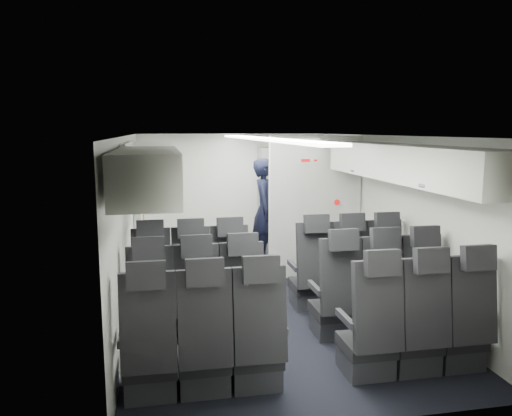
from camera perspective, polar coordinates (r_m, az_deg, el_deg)
name	(u,v)px	position (r m, az deg, el deg)	size (l,w,h in m)	color
cabin_shell	(262,215)	(6.53, 0.66, -0.76)	(3.41, 6.01, 2.16)	black
seat_row_front	(270,280)	(6.19, 1.65, -8.17)	(3.33, 0.56, 1.24)	black
seat_row_mid	(289,304)	(5.36, 3.77, -10.94)	(3.33, 0.56, 1.24)	black
seat_row_rear	(315,339)	(4.56, 6.72, -14.68)	(3.33, 0.56, 1.24)	black
overhead_bin_left_rear	(147,173)	(4.32, -12.34, 3.89)	(0.53, 1.80, 0.40)	white
overhead_bin_left_front_open	(147,171)	(6.08, -12.32, 4.13)	(0.64, 1.70, 0.72)	#9E9E93
overhead_bin_right_rear	(448,169)	(5.09, 21.10, 4.23)	(0.53, 1.80, 0.40)	white
overhead_bin_right_front	(372,158)	(6.64, 13.10, 5.56)	(0.53, 1.70, 0.40)	white
bulkhead_partition	(315,207)	(7.55, 6.75, 0.13)	(1.40, 0.15, 2.13)	silver
galley_unit	(282,198)	(9.39, 3.02, 1.13)	(0.85, 0.52, 1.90)	#939399
boarding_door	(139,212)	(7.97, -13.25, -0.47)	(0.12, 1.27, 1.86)	silver
flight_attendant	(265,210)	(8.44, 1.07, -0.25)	(0.64, 0.42, 1.75)	black
carry_on_bag	(147,166)	(6.13, -12.30, 4.75)	(0.40, 0.28, 0.24)	black
papers	(277,199)	(8.40, 2.41, 1.09)	(0.20, 0.02, 0.14)	white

